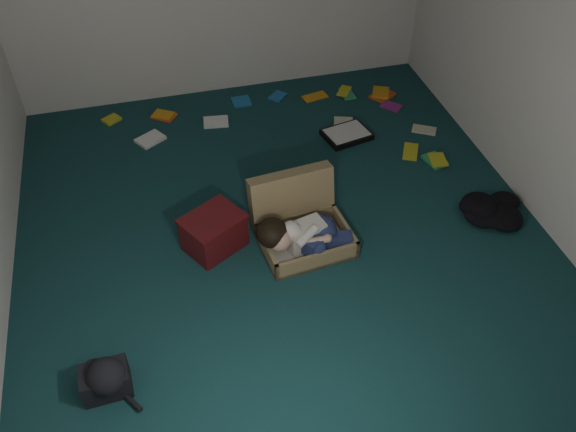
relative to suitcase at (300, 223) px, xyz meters
name	(u,v)px	position (x,y,z in m)	size (l,w,h in m)	color
floor	(283,236)	(-0.12, 0.03, -0.15)	(4.50, 4.50, 0.00)	#153C3E
wall_front	(434,404)	(-0.12, -2.22, 1.15)	(4.50, 4.50, 0.00)	silver
wall_right	(562,50)	(1.88, 0.03, 1.15)	(4.50, 4.50, 0.00)	silver
suitcase	(300,223)	(0.00, 0.00, 0.00)	(0.72, 0.71, 0.49)	#947D51
person	(303,235)	(-0.03, -0.17, 0.04)	(0.73, 0.35, 0.30)	silver
maroon_bin	(214,232)	(-0.65, 0.06, 0.00)	(0.54, 0.50, 0.30)	#541114
backpack	(106,380)	(-1.49, -0.98, -0.04)	(0.36, 0.29, 0.21)	black
clothing_pile	(496,209)	(1.58, -0.16, -0.08)	(0.39, 0.32, 0.13)	black
paper_tray	(347,134)	(0.78, 1.15, -0.12)	(0.47, 0.39, 0.06)	black
book_scatter	(300,117)	(0.44, 1.56, -0.14)	(3.03, 1.63, 0.02)	gold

